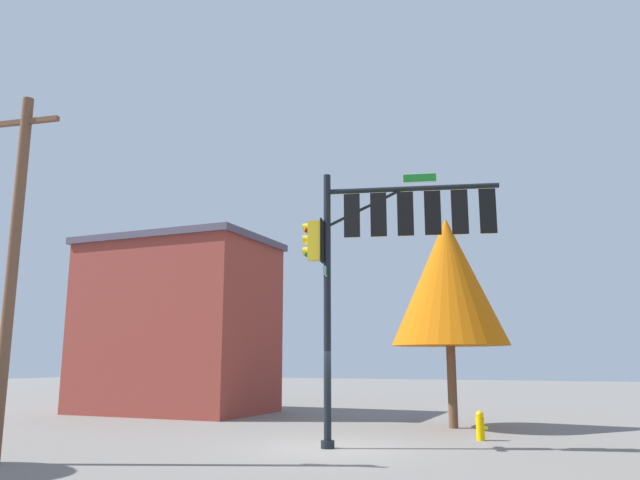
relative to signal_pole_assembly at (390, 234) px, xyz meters
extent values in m
plane|color=slate|center=(-1.69, -0.45, -5.67)|extent=(120.00, 120.00, 0.00)
cylinder|color=black|center=(-1.69, -0.45, -1.96)|extent=(0.20, 0.20, 7.42)
cylinder|color=black|center=(-1.69, -0.45, -5.57)|extent=(0.36, 0.36, 0.20)
cylinder|color=black|center=(0.60, 0.13, 1.26)|extent=(4.60, 1.29, 0.14)
cylinder|color=black|center=(-0.66, -0.19, 0.76)|extent=(2.11, 0.61, 1.07)
cube|color=yellow|center=(-0.98, -0.28, 0.51)|extent=(0.39, 0.42, 1.10)
cube|color=black|center=(-0.94, -0.47, 0.51)|extent=(0.44, 0.13, 1.22)
sphere|color=maroon|center=(-1.02, -0.08, 0.85)|extent=(0.22, 0.22, 0.22)
cylinder|color=yellow|center=(-1.04, -0.02, 0.90)|extent=(0.25, 0.18, 0.23)
sphere|color=#FFFC14|center=(-1.02, -0.08, 0.51)|extent=(0.22, 0.22, 0.22)
cylinder|color=yellow|center=(-1.04, -0.02, 0.56)|extent=(0.25, 0.18, 0.23)
sphere|color=#0B621E|center=(-1.02, -0.08, 0.17)|extent=(0.22, 0.22, 0.22)
cylinder|color=yellow|center=(-1.04, -0.02, 0.22)|extent=(0.25, 0.18, 0.23)
cube|color=yellow|center=(-0.28, -0.10, 0.51)|extent=(0.39, 0.42, 1.10)
cube|color=black|center=(-0.24, -0.29, 0.51)|extent=(0.44, 0.14, 1.22)
sphere|color=maroon|center=(-0.33, 0.10, 0.85)|extent=(0.22, 0.22, 0.22)
cylinder|color=yellow|center=(-0.34, 0.16, 0.90)|extent=(0.26, 0.19, 0.23)
sphere|color=#FFFC14|center=(-0.33, 0.10, 0.51)|extent=(0.22, 0.22, 0.22)
cylinder|color=yellow|center=(-0.34, 0.16, 0.56)|extent=(0.26, 0.19, 0.23)
sphere|color=#0B621E|center=(-0.33, 0.10, 0.17)|extent=(0.22, 0.22, 0.22)
cylinder|color=yellow|center=(-0.34, 0.16, 0.22)|extent=(0.26, 0.19, 0.23)
cube|color=yellow|center=(0.42, 0.08, 0.51)|extent=(0.40, 0.43, 1.10)
cube|color=black|center=(0.47, -0.11, 0.51)|extent=(0.44, 0.15, 1.22)
sphere|color=maroon|center=(0.37, 0.27, 0.85)|extent=(0.22, 0.22, 0.22)
cylinder|color=yellow|center=(0.36, 0.33, 0.90)|extent=(0.26, 0.19, 0.23)
sphere|color=#FFFC14|center=(0.37, 0.27, 0.51)|extent=(0.22, 0.22, 0.22)
cylinder|color=yellow|center=(0.36, 0.33, 0.56)|extent=(0.26, 0.19, 0.23)
sphere|color=#0B621E|center=(0.37, 0.27, 0.17)|extent=(0.22, 0.22, 0.22)
cylinder|color=yellow|center=(0.36, 0.33, 0.22)|extent=(0.26, 0.19, 0.23)
cube|color=yellow|center=(1.12, 0.26, 0.51)|extent=(0.41, 0.44, 1.10)
cube|color=black|center=(1.18, 0.07, 0.51)|extent=(0.43, 0.16, 1.22)
sphere|color=maroon|center=(1.07, 0.45, 0.85)|extent=(0.22, 0.22, 0.22)
cylinder|color=yellow|center=(1.05, 0.51, 0.90)|extent=(0.26, 0.20, 0.23)
sphere|color=#FFFC14|center=(1.07, 0.45, 0.51)|extent=(0.22, 0.22, 0.22)
cylinder|color=yellow|center=(1.05, 0.51, 0.56)|extent=(0.26, 0.20, 0.23)
sphere|color=#0B621E|center=(1.07, 0.45, 0.17)|extent=(0.22, 0.22, 0.22)
cylinder|color=yellow|center=(1.05, 0.51, 0.22)|extent=(0.26, 0.20, 0.23)
cube|color=gold|center=(1.83, 0.44, 0.51)|extent=(0.40, 0.43, 1.10)
cube|color=black|center=(1.88, 0.24, 0.51)|extent=(0.44, 0.15, 1.22)
sphere|color=maroon|center=(1.78, 0.63, 0.85)|extent=(0.22, 0.22, 0.22)
cylinder|color=gold|center=(1.76, 0.69, 0.90)|extent=(0.26, 0.19, 0.23)
sphere|color=#FFFC14|center=(1.78, 0.63, 0.51)|extent=(0.22, 0.22, 0.22)
cylinder|color=gold|center=(1.76, 0.69, 0.56)|extent=(0.26, 0.19, 0.23)
sphere|color=#0B621E|center=(1.78, 0.63, 0.17)|extent=(0.22, 0.22, 0.22)
cylinder|color=gold|center=(1.76, 0.69, 0.22)|extent=(0.26, 0.19, 0.23)
cube|color=yellow|center=(2.53, 0.61, 0.51)|extent=(0.41, 0.44, 1.10)
cube|color=black|center=(2.59, 0.42, 0.51)|extent=(0.43, 0.16, 1.22)
sphere|color=maroon|center=(2.47, 0.81, 0.85)|extent=(0.22, 0.22, 0.22)
cylinder|color=yellow|center=(2.46, 0.86, 0.90)|extent=(0.26, 0.20, 0.23)
sphere|color=#FFFC14|center=(2.47, 0.81, 0.51)|extent=(0.22, 0.22, 0.22)
cylinder|color=yellow|center=(2.46, 0.86, 0.56)|extent=(0.26, 0.20, 0.23)
sphere|color=#0B621E|center=(2.47, 0.81, 0.17)|extent=(0.22, 0.22, 0.22)
cylinder|color=yellow|center=(2.46, 0.86, 0.22)|extent=(0.26, 0.20, 0.23)
cube|color=yellow|center=(-2.03, -0.54, -0.14)|extent=(0.43, 0.40, 1.10)
cube|color=black|center=(-1.83, -0.49, -0.14)|extent=(0.15, 0.44, 1.22)
sphere|color=maroon|center=(-2.22, -0.59, 0.20)|extent=(0.22, 0.22, 0.22)
cylinder|color=yellow|center=(-2.28, -0.60, 0.25)|extent=(0.19, 0.26, 0.23)
sphere|color=#FFFC14|center=(-2.22, -0.59, -0.14)|extent=(0.22, 0.22, 0.22)
cylinder|color=yellow|center=(-2.28, -0.60, -0.09)|extent=(0.19, 0.26, 0.23)
sphere|color=#0B621E|center=(-2.22, -0.59, -0.48)|extent=(0.22, 0.22, 0.22)
cylinder|color=yellow|center=(-2.28, -0.60, -0.43)|extent=(0.19, 0.26, 0.23)
cube|color=white|center=(0.83, 0.18, 1.56)|extent=(0.92, 0.25, 0.26)
cube|color=#187623|center=(0.83, 0.18, 1.56)|extent=(0.88, 0.25, 0.22)
cube|color=white|center=(-1.69, -0.45, -1.04)|extent=(0.25, 0.92, 0.26)
cube|color=#0D7D37|center=(-1.69, -0.45, -1.04)|extent=(0.25, 0.88, 0.22)
cylinder|color=brown|center=(-7.57, -5.64, -1.36)|extent=(0.26, 0.26, 8.63)
cube|color=brown|center=(-7.57, -5.64, 2.36)|extent=(1.80, 0.40, 0.12)
cylinder|color=#E5B301|center=(1.76, 2.74, -5.35)|extent=(0.24, 0.24, 0.65)
sphere|color=#F0B40B|center=(1.76, 2.74, -4.95)|extent=(0.22, 0.22, 0.22)
cylinder|color=yellow|center=(1.91, 2.74, -5.32)|extent=(0.12, 0.10, 0.10)
cylinder|color=brown|center=(0.41, 5.77, -4.29)|extent=(0.31, 0.31, 2.76)
cone|color=#C8620B|center=(0.41, 5.77, -0.64)|extent=(4.08, 4.08, 4.54)
cube|color=brown|center=(-12.08, 7.24, -2.01)|extent=(7.96, 5.27, 7.33)
cube|color=#494254|center=(-12.08, 7.24, 1.81)|extent=(8.26, 5.57, 0.30)
cube|color=#A5B7C6|center=(-9.35, 9.89, -1.61)|extent=(0.90, 0.04, 1.20)
cube|color=#A5B7C6|center=(-11.94, 9.89, -1.21)|extent=(0.90, 0.04, 1.20)
cube|color=#A5B7C6|center=(-9.11, 9.89, -0.45)|extent=(0.90, 0.04, 1.20)
cube|color=#A5B7C6|center=(-11.04, 9.89, -2.04)|extent=(0.90, 0.04, 1.20)
cube|color=#A5B7C6|center=(-11.88, 9.89, -2.00)|extent=(0.90, 0.04, 1.20)
cube|color=#A5B7C6|center=(-9.78, 9.89, 0.07)|extent=(0.90, 0.04, 1.20)
camera|label=1|loc=(4.66, -16.14, -3.41)|focal=34.83mm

